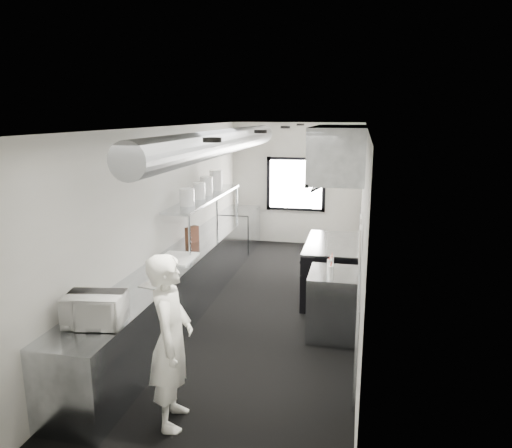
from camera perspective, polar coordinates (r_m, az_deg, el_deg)
The scene contains 35 objects.
floor at distance 7.66m, azimuth 0.55°, elevation -9.93°, with size 3.00×8.00×0.01m, color black.
ceiling at distance 7.05m, azimuth 0.61°, elevation 11.51°, with size 3.00×8.00×0.01m, color beige.
wall_back at distance 11.11m, azimuth 4.79°, elevation 4.77°, with size 3.00×0.02×2.80m, color beige.
wall_front at distance 3.60m, azimuth -12.83°, elevation -13.42°, with size 3.00×0.02×2.80m, color beige.
wall_left at distance 7.67m, azimuth -10.47°, elevation 0.86°, with size 0.02×8.00×2.80m, color beige.
wall_right at distance 7.08m, azimuth 12.54°, elevation -0.23°, with size 0.02×8.00×2.80m, color beige.
wall_cladding at distance 7.61m, azimuth 12.08°, elevation -5.96°, with size 0.03×5.50×1.10m, color gray.
hvac_duct at distance 7.62m, azimuth -4.01°, elevation 9.71°, with size 0.40×0.40×6.40m, color gray.
service_window at distance 11.08m, azimuth 4.76°, elevation 4.74°, with size 1.36×0.05×1.25m.
exhaust_hood at distance 7.64m, azimuth 9.86°, elevation 8.36°, with size 0.81×2.20×0.88m.
prep_counter at distance 7.36m, azimuth -9.13°, elevation -7.32°, with size 0.70×6.00×0.90m, color gray.
pass_shelf at distance 8.45m, azimuth -5.97°, elevation 3.07°, with size 0.45×3.00×0.68m.
range at distance 8.02m, azimuth 8.91°, elevation -5.43°, with size 0.88×1.60×0.94m.
bottle_station at distance 6.71m, azimuth 9.11°, elevation -9.36°, with size 0.65×0.80×0.90m, color gray.
far_work_table at distance 10.73m, azimuth -1.97°, elevation -0.66°, with size 0.70×1.20×0.90m, color gray.
notice_sheet_a at distance 5.87m, azimuth 12.33°, elevation -0.94°, with size 0.02×0.28×0.38m, color white.
notice_sheet_b at distance 5.54m, azimuth 12.29°, elevation -2.29°, with size 0.02×0.28×0.38m, color white.
line_cook at distance 4.78m, azimuth -10.09°, elevation -13.55°, with size 0.63×0.41×1.73m, color white.
microwave at distance 5.15m, azimuth -18.67°, elevation -9.65°, with size 0.54×0.41×0.32m, color white.
deli_tub_a at distance 5.56m, azimuth -18.32°, elevation -9.11°, with size 0.15×0.15×0.11m, color silver.
deli_tub_b at distance 5.67m, azimuth -17.92°, elevation -8.71°, with size 0.13×0.13×0.09m, color silver.
newspaper at distance 6.18m, azimuth -11.85°, elevation -6.96°, with size 0.29×0.36×0.01m, color beige.
small_plate at distance 6.22m, azimuth -12.11°, elevation -6.81°, with size 0.16×0.16×0.01m, color silver.
pastry at distance 6.20m, azimuth -12.14°, elevation -6.36°, with size 0.09×0.09×0.09m, color tan.
cutting_board at distance 7.14m, azimuth -9.43°, elevation -4.05°, with size 0.50×0.66×0.02m, color white.
knife_block at distance 8.00m, azimuth -7.63°, elevation -1.25°, with size 0.11×0.24×0.26m, color brown.
plate_stack_a at distance 7.59m, azimuth -8.21°, elevation 3.19°, with size 0.23×0.23×0.27m, color silver.
plate_stack_b at distance 8.19m, azimuth -6.82°, elevation 3.97°, with size 0.22×0.22×0.28m, color silver.
plate_stack_c at distance 8.57m, azimuth -5.92°, elevation 4.55°, with size 0.23×0.23×0.33m, color silver.
plate_stack_d at distance 9.10m, azimuth -4.79°, elevation 5.23°, with size 0.25×0.25×0.38m, color silver.
squeeze_bottle_a at distance 6.25m, azimuth 8.88°, elevation -5.76°, with size 0.06×0.06×0.18m, color white.
squeeze_bottle_b at distance 6.39m, azimuth 8.96°, elevation -5.42°, with size 0.05×0.05×0.16m, color white.
squeeze_bottle_c at distance 6.54m, azimuth 8.72°, elevation -4.93°, with size 0.06×0.06×0.17m, color white.
squeeze_bottle_d at distance 6.65m, azimuth 9.00°, elevation -4.66°, with size 0.06×0.06×0.17m, color white.
squeeze_bottle_e at distance 6.79m, azimuth 9.04°, elevation -4.34°, with size 0.05×0.05×0.16m, color white.
Camera 1 is at (1.43, -6.90, 2.98)m, focal length 33.55 mm.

